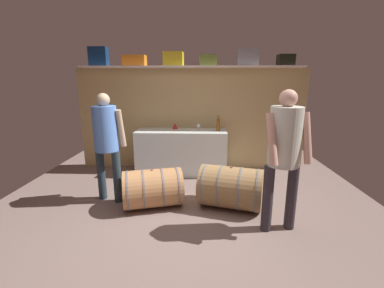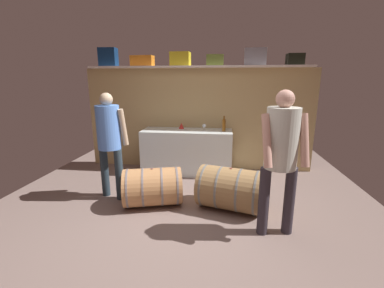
% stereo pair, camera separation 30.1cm
% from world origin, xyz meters
% --- Properties ---
extents(ground_plane, '(5.78, 7.96, 0.02)m').
position_xyz_m(ground_plane, '(0.00, 0.59, -0.01)').
color(ground_plane, '#7C6760').
extents(back_wall_panel, '(4.58, 0.10, 2.03)m').
position_xyz_m(back_wall_panel, '(0.00, 2.38, 1.01)').
color(back_wall_panel, tan).
rests_on(back_wall_panel, ground).
extents(high_shelf_board, '(4.21, 0.40, 0.03)m').
position_xyz_m(high_shelf_board, '(0.00, 2.23, 2.04)').
color(high_shelf_board, silver).
rests_on(high_shelf_board, back_wall_panel).
extents(toolcase_navy, '(0.34, 0.24, 0.35)m').
position_xyz_m(toolcase_navy, '(-1.77, 2.23, 2.24)').
color(toolcase_navy, navy).
rests_on(toolcase_navy, high_shelf_board).
extents(toolcase_orange, '(0.45, 0.23, 0.20)m').
position_xyz_m(toolcase_orange, '(-1.08, 2.23, 2.16)').
color(toolcase_orange, orange).
rests_on(toolcase_orange, high_shelf_board).
extents(toolcase_yellow, '(0.38, 0.28, 0.26)m').
position_xyz_m(toolcase_yellow, '(-0.33, 2.23, 2.19)').
color(toolcase_yellow, yellow).
rests_on(toolcase_yellow, high_shelf_board).
extents(toolcase_olive, '(0.33, 0.24, 0.20)m').
position_xyz_m(toolcase_olive, '(0.33, 2.23, 2.16)').
color(toolcase_olive, olive).
rests_on(toolcase_olive, high_shelf_board).
extents(toolcase_grey, '(0.40, 0.24, 0.31)m').
position_xyz_m(toolcase_grey, '(1.07, 2.23, 2.21)').
color(toolcase_grey, gray).
rests_on(toolcase_grey, high_shelf_board).
extents(toolcase_black, '(0.29, 0.25, 0.20)m').
position_xyz_m(toolcase_black, '(1.77, 2.23, 2.16)').
color(toolcase_black, black).
rests_on(toolcase_black, high_shelf_board).
extents(work_cabinet, '(1.74, 0.62, 0.86)m').
position_xyz_m(work_cabinet, '(-0.18, 2.01, 0.43)').
color(work_cabinet, white).
rests_on(work_cabinet, ground).
extents(wine_bottle_amber, '(0.06, 0.06, 0.30)m').
position_xyz_m(wine_bottle_amber, '(0.53, 1.97, 0.99)').
color(wine_bottle_amber, brown).
rests_on(wine_bottle_amber, work_cabinet).
extents(wine_glass, '(0.07, 0.07, 0.12)m').
position_xyz_m(wine_glass, '(0.15, 2.06, 0.94)').
color(wine_glass, white).
rests_on(wine_glass, work_cabinet).
extents(red_funnel, '(0.11, 0.11, 0.11)m').
position_xyz_m(red_funnel, '(-0.31, 2.17, 0.91)').
color(red_funnel, red).
rests_on(red_funnel, work_cabinet).
extents(wine_barrel_near, '(1.00, 0.80, 0.61)m').
position_xyz_m(wine_barrel_near, '(0.64, 0.58, 0.30)').
color(wine_barrel_near, '#A0794C').
rests_on(wine_barrel_near, ground).
extents(wine_barrel_far, '(0.94, 0.75, 0.57)m').
position_xyz_m(wine_barrel_far, '(-0.48, 0.56, 0.28)').
color(wine_barrel_far, '#B8804F').
rests_on(wine_barrel_far, ground).
extents(winemaker_pouring, '(0.50, 0.42, 1.62)m').
position_xyz_m(winemaker_pouring, '(-1.17, 0.74, 1.00)').
color(winemaker_pouring, '#26343E').
rests_on(winemaker_pouring, ground).
extents(visitor_tasting, '(0.54, 0.46, 1.70)m').
position_xyz_m(visitor_tasting, '(1.17, 0.02, 1.04)').
color(visitor_tasting, '#312B33').
rests_on(visitor_tasting, ground).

